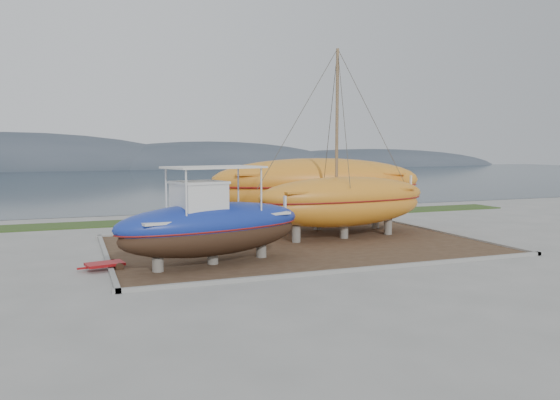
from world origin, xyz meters
name	(u,v)px	position (x,y,z in m)	size (l,w,h in m)	color
ground	(336,261)	(0.00, 0.00, 0.00)	(140.00, 140.00, 0.00)	gray
dirt_patch	(299,245)	(0.00, 4.00, 0.03)	(18.00, 12.00, 0.06)	#422D1E
curb_frame	(299,244)	(0.00, 4.00, 0.07)	(18.60, 12.60, 0.15)	gray
grass_strip	(234,218)	(0.00, 15.50, 0.04)	(44.00, 3.00, 0.08)	#284219
sea	(140,179)	(0.00, 70.00, 0.00)	(260.00, 100.00, 0.04)	#1A2934
mountain_ridge	(114,168)	(0.00, 125.00, 0.00)	(200.00, 36.00, 20.00)	#333D49
blue_caique	(212,215)	(-5.10, 1.05, 2.07)	(8.33, 2.60, 4.01)	#182F96
white_dinghy	(157,234)	(-6.57, 6.27, 0.61)	(3.67, 1.38, 1.10)	silver
orange_sailboat	(345,145)	(3.01, 4.99, 4.97)	(9.96, 2.94, 9.83)	orange
orange_bare_hull	(318,195)	(3.00, 8.32, 2.10)	(12.42, 3.73, 4.07)	orange
red_trailer	(105,266)	(-9.30, 1.70, 0.15)	(2.12, 1.06, 0.30)	#A21215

